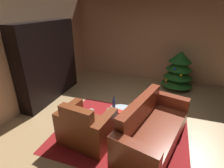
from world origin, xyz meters
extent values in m
plane|color=tan|center=(0.00, 0.00, 0.00)|extent=(7.60, 7.60, 0.00)
cube|color=tan|center=(0.00, 3.20, 1.38)|extent=(5.45, 0.06, 2.76)
cube|color=tan|center=(-2.69, 0.00, 1.38)|extent=(0.06, 6.45, 2.76)
cube|color=maroon|center=(-0.11, -0.13, 0.00)|extent=(2.69, 2.18, 0.01)
cube|color=black|center=(-2.27, 0.80, 1.05)|extent=(0.03, 2.13, 2.11)
cube|color=black|center=(-2.45, 1.85, 1.05)|extent=(0.38, 0.02, 2.11)
cube|color=black|center=(-2.45, -0.26, 1.05)|extent=(0.38, 0.03, 2.11)
cube|color=black|center=(-2.45, 0.80, 0.01)|extent=(0.36, 2.08, 0.03)
cube|color=black|center=(-2.45, 0.80, 0.36)|extent=(0.36, 2.08, 0.03)
cube|color=black|center=(-2.45, 0.80, 0.71)|extent=(0.36, 2.08, 0.02)
cube|color=black|center=(-2.45, 0.80, 1.05)|extent=(0.36, 2.08, 0.02)
cube|color=black|center=(-2.45, 0.80, 1.40)|extent=(0.36, 2.08, 0.02)
cube|color=black|center=(-2.45, 0.80, 1.75)|extent=(0.36, 2.08, 0.02)
cube|color=black|center=(-2.45, 0.80, 2.10)|extent=(0.36, 2.08, 0.03)
cube|color=black|center=(-2.60, 0.80, 1.00)|extent=(0.05, 0.89, 0.56)
cube|color=black|center=(-2.57, 0.80, 1.00)|extent=(0.03, 0.92, 0.59)
cube|color=#85599B|center=(-2.53, 1.80, 0.13)|extent=(0.21, 0.05, 0.21)
cube|color=#2F713F|center=(-2.52, 1.76, 0.15)|extent=(0.23, 0.03, 0.26)
cube|color=orange|center=(-2.55, 1.73, 0.17)|extent=(0.17, 0.04, 0.30)
cube|color=#B23626|center=(-2.52, 1.68, 0.11)|extent=(0.23, 0.04, 0.18)
cube|color=#417B47|center=(-2.49, 1.63, 0.14)|extent=(0.29, 0.03, 0.24)
cube|color=#B69E99|center=(-2.51, 1.59, 0.13)|extent=(0.26, 0.04, 0.21)
cube|color=purple|center=(-2.50, 1.55, 0.16)|extent=(0.27, 0.03, 0.26)
cube|color=#4A3D28|center=(-2.52, 1.79, 0.49)|extent=(0.22, 0.03, 0.24)
cube|color=#974FA4|center=(-2.50, 1.75, 0.49)|extent=(0.27, 0.05, 0.24)
cube|color=brown|center=(-2.53, 1.70, 0.47)|extent=(0.20, 0.04, 0.20)
cube|color=purple|center=(-2.53, 1.66, 0.50)|extent=(0.22, 0.04, 0.26)
cube|color=#2D844C|center=(-2.51, 1.62, 0.47)|extent=(0.24, 0.03, 0.20)
cube|color=#B99F9F|center=(-2.54, 1.58, 0.46)|extent=(0.18, 0.03, 0.18)
cube|color=#153F92|center=(-2.54, 1.53, 0.50)|extent=(0.18, 0.04, 0.26)
cube|color=#89498D|center=(-2.50, 1.48, 0.48)|extent=(0.27, 0.04, 0.22)
cube|color=#3F8544|center=(-2.54, 1.80, 1.56)|extent=(0.18, 0.03, 0.29)
cube|color=orange|center=(-2.52, 1.76, 1.55)|extent=(0.22, 0.03, 0.27)
cube|color=orange|center=(-2.51, 1.71, 1.53)|extent=(0.24, 0.04, 0.23)
cube|color=#0B7585|center=(-2.52, 1.68, 1.53)|extent=(0.23, 0.03, 0.22)
cube|color=gold|center=(-2.51, 1.63, 1.56)|extent=(0.26, 0.05, 0.29)
cube|color=#2D7B4A|center=(-2.49, 1.58, 1.50)|extent=(0.28, 0.04, 0.18)
cube|color=gold|center=(-2.51, 1.53, 1.54)|extent=(0.24, 0.03, 0.26)
cube|color=#975891|center=(-2.54, 1.49, 1.52)|extent=(0.19, 0.04, 0.21)
cube|color=gold|center=(-2.52, 1.79, 1.85)|extent=(0.23, 0.03, 0.19)
cube|color=#274B8F|center=(-2.49, 1.75, 1.89)|extent=(0.28, 0.04, 0.26)
cube|color=#367D48|center=(-2.52, 1.70, 1.91)|extent=(0.24, 0.05, 0.29)
cube|color=purple|center=(-2.55, 1.64, 1.85)|extent=(0.17, 0.05, 0.19)
cube|color=#2E7E48|center=(-2.51, 1.59, 1.87)|extent=(0.25, 0.04, 0.22)
cube|color=brown|center=(-0.68, -0.57, 0.20)|extent=(0.73, 0.79, 0.41)
cube|color=brown|center=(-0.71, -0.85, 0.65)|extent=(0.66, 0.24, 0.49)
cube|color=brown|center=(-0.27, -0.63, 0.34)|extent=(0.27, 0.73, 0.68)
cube|color=brown|center=(-1.08, -0.52, 0.34)|extent=(0.27, 0.73, 0.68)
ellipsoid|color=gray|center=(-0.67, -0.50, 0.50)|extent=(0.30, 0.22, 0.18)
sphere|color=gray|center=(-0.66, -0.38, 0.55)|extent=(0.13, 0.13, 0.13)
cube|color=maroon|center=(0.57, -0.25, 0.21)|extent=(1.17, 1.72, 0.41)
cube|color=maroon|center=(0.26, -0.17, 0.65)|extent=(0.57, 1.56, 0.47)
cube|color=maroon|center=(0.34, -1.10, 0.34)|extent=(0.82, 0.38, 0.67)
cube|color=maroon|center=(0.79, 0.60, 0.34)|extent=(0.82, 0.38, 0.67)
cylinder|color=black|center=(0.02, 0.00, 0.20)|extent=(0.04, 0.04, 0.39)
cylinder|color=black|center=(-0.25, 0.14, 0.20)|extent=(0.04, 0.04, 0.39)
cylinder|color=black|center=(-0.23, -0.17, 0.20)|extent=(0.04, 0.04, 0.39)
cylinder|color=silver|center=(-0.15, -0.01, 0.40)|extent=(0.65, 0.65, 0.02)
cube|color=tan|center=(-0.16, -0.06, 0.42)|extent=(0.18, 0.15, 0.02)
cube|color=#3B8357|center=(-0.16, -0.07, 0.44)|extent=(0.19, 0.14, 0.02)
cube|color=red|center=(-0.15, -0.07, 0.47)|extent=(0.21, 0.14, 0.03)
cylinder|color=navy|center=(-0.33, 0.04, 0.53)|extent=(0.07, 0.07, 0.24)
cylinder|color=navy|center=(-0.33, 0.04, 0.69)|extent=(0.03, 0.03, 0.08)
cylinder|color=brown|center=(0.98, 2.53, 0.07)|extent=(0.08, 0.08, 0.15)
cone|color=#1E571D|center=(0.98, 2.53, 0.31)|extent=(0.95, 0.95, 0.33)
cone|color=#1E571D|center=(0.98, 2.53, 0.56)|extent=(0.86, 0.86, 0.33)
cone|color=#1E571D|center=(0.98, 2.53, 0.81)|extent=(0.77, 0.77, 0.33)
cone|color=#1E571D|center=(0.98, 2.53, 1.06)|extent=(0.68, 0.68, 0.33)
sphere|color=yellow|center=(0.65, 2.31, 0.33)|extent=(0.07, 0.07, 0.07)
sphere|color=red|center=(0.65, 2.31, 0.22)|extent=(0.06, 0.06, 0.06)
sphere|color=blue|center=(0.85, 2.24, 0.75)|extent=(0.07, 0.07, 0.07)
sphere|color=red|center=(1.21, 2.73, 0.77)|extent=(0.08, 0.08, 0.08)
sphere|color=yellow|center=(1.05, 2.19, 0.59)|extent=(0.07, 0.07, 0.07)
camera|label=1|loc=(0.66, -3.02, 2.46)|focal=28.18mm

